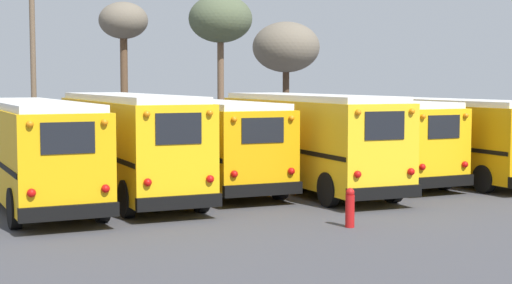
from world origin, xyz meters
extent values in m
plane|color=#424247|center=(0.00, 0.00, 0.00)|extent=(160.00, 160.00, 0.00)
cube|color=#EAAA0F|center=(-7.74, -0.30, 1.68)|extent=(2.77, 10.87, 2.62)
cube|color=white|center=(-7.74, -0.30, 3.09)|extent=(2.56, 10.43, 0.20)
cube|color=black|center=(-7.57, -5.74, 0.55)|extent=(2.48, 0.28, 0.36)
cube|color=black|center=(-7.57, -5.71, 2.40)|extent=(1.34, 0.07, 0.78)
sphere|color=red|center=(-8.48, -5.78, 1.09)|extent=(0.22, 0.22, 0.22)
sphere|color=orange|center=(-8.48, -5.78, 2.77)|extent=(0.18, 0.18, 0.18)
sphere|color=red|center=(-6.66, -5.72, 1.09)|extent=(0.22, 0.22, 0.22)
sphere|color=orange|center=(-6.66, -5.72, 2.77)|extent=(0.18, 0.18, 0.18)
cube|color=black|center=(-6.52, -0.26, 1.49)|extent=(0.36, 10.57, 0.14)
cylinder|color=black|center=(-6.74, 3.83, 0.54)|extent=(0.31, 1.08, 1.07)
cylinder|color=black|center=(-8.75, -4.43, 0.54)|extent=(0.31, 1.08, 1.07)
cylinder|color=black|center=(-6.48, -4.36, 0.54)|extent=(0.31, 1.08, 1.07)
cube|color=yellow|center=(-4.65, 0.11, 1.77)|extent=(2.49, 10.70, 2.79)
cube|color=white|center=(-4.65, 0.11, 3.26)|extent=(2.30, 10.27, 0.20)
cube|color=black|center=(-4.57, -5.26, 0.55)|extent=(2.39, 0.23, 0.36)
cube|color=black|center=(-4.57, -5.24, 2.54)|extent=(1.29, 0.05, 0.84)
sphere|color=red|center=(-5.45, -5.29, 1.14)|extent=(0.22, 0.22, 0.22)
sphere|color=orange|center=(-5.45, -5.29, 2.94)|extent=(0.18, 0.18, 0.18)
sphere|color=red|center=(-3.69, -5.26, 1.14)|extent=(0.22, 0.22, 0.22)
sphere|color=orange|center=(-3.69, -5.26, 2.94)|extent=(0.18, 0.18, 0.18)
cube|color=black|center=(-5.83, 0.09, 1.56)|extent=(0.17, 10.45, 0.14)
cube|color=black|center=(-3.46, 0.13, 1.56)|extent=(0.17, 10.45, 0.14)
cylinder|color=black|center=(-5.79, 4.13, 0.53)|extent=(0.29, 1.06, 1.06)
cylinder|color=black|center=(-3.61, 4.16, 0.53)|extent=(0.29, 1.06, 1.06)
cylinder|color=black|center=(-5.68, -3.94, 0.53)|extent=(0.29, 1.06, 1.06)
cylinder|color=black|center=(-3.50, -3.91, 0.53)|extent=(0.29, 1.06, 1.06)
cube|color=#E5A00C|center=(-1.55, 1.16, 1.64)|extent=(2.56, 10.06, 2.53)
cube|color=white|center=(-1.55, 1.16, 3.00)|extent=(2.36, 9.66, 0.20)
cube|color=black|center=(-1.52, -3.90, 0.55)|extent=(2.55, 0.22, 0.36)
cube|color=black|center=(-1.52, -3.87, 2.33)|extent=(1.37, 0.04, 0.76)
sphere|color=red|center=(-2.45, -3.91, 1.07)|extent=(0.22, 0.22, 0.22)
sphere|color=orange|center=(-2.45, -3.91, 2.68)|extent=(0.18, 0.18, 0.18)
sphere|color=red|center=(-0.58, -3.90, 1.07)|extent=(0.22, 0.22, 0.22)
sphere|color=orange|center=(-0.58, -3.90, 2.68)|extent=(0.18, 0.18, 0.18)
cube|color=black|center=(-2.81, 1.16, 1.45)|extent=(0.09, 9.84, 0.14)
cube|color=black|center=(-0.29, 1.17, 1.45)|extent=(0.09, 9.84, 0.14)
cylinder|color=black|center=(-2.74, 4.88, 0.53)|extent=(0.29, 1.07, 1.07)
cylinder|color=black|center=(-0.41, 4.89, 0.53)|extent=(0.29, 1.07, 1.07)
cylinder|color=black|center=(-2.69, -2.57, 0.53)|extent=(0.29, 1.07, 1.07)
cylinder|color=black|center=(-0.36, -2.55, 0.53)|extent=(0.29, 1.07, 1.07)
cube|color=yellow|center=(1.55, -0.73, 1.75)|extent=(2.54, 10.24, 2.76)
cube|color=white|center=(1.55, -0.73, 3.23)|extent=(2.34, 9.83, 0.20)
cube|color=black|center=(1.48, -5.87, 0.55)|extent=(2.46, 0.23, 0.36)
cube|color=black|center=(1.48, -5.85, 2.51)|extent=(1.33, 0.05, 0.83)
sphere|color=red|center=(0.58, -5.87, 1.13)|extent=(0.22, 0.22, 0.22)
sphere|color=orange|center=(0.58, -5.87, 2.91)|extent=(0.18, 0.18, 0.18)
sphere|color=red|center=(2.39, -5.89, 1.13)|extent=(0.22, 0.22, 0.22)
sphere|color=orange|center=(2.39, -5.89, 2.91)|extent=(0.18, 0.18, 0.18)
cube|color=black|center=(0.33, -0.71, 1.54)|extent=(0.15, 10.00, 0.14)
cube|color=black|center=(2.77, -0.74, 1.54)|extent=(0.15, 10.00, 0.14)
cylinder|color=black|center=(0.47, 3.09, 0.53)|extent=(0.29, 1.06, 1.06)
cylinder|color=black|center=(2.72, 3.06, 0.53)|extent=(0.29, 1.06, 1.06)
cylinder|color=black|center=(0.37, -4.52, 0.53)|extent=(0.29, 1.06, 1.06)
cylinder|color=black|center=(2.63, -4.55, 0.53)|extent=(0.29, 1.06, 1.06)
cube|color=yellow|center=(4.65, 1.08, 1.60)|extent=(2.78, 10.46, 2.56)
cube|color=white|center=(4.65, 1.08, 2.98)|extent=(2.57, 10.04, 0.20)
cube|color=black|center=(4.87, -4.14, 0.50)|extent=(2.39, 0.30, 0.36)
cube|color=black|center=(4.87, -4.11, 2.31)|extent=(1.29, 0.08, 0.77)
sphere|color=red|center=(3.99, -4.19, 1.03)|extent=(0.22, 0.22, 0.22)
sphere|color=orange|center=(3.99, -4.19, 2.66)|extent=(0.18, 0.18, 0.18)
sphere|color=red|center=(5.74, -4.11, 1.03)|extent=(0.22, 0.22, 0.22)
sphere|color=orange|center=(5.74, -4.11, 2.66)|extent=(0.18, 0.18, 0.18)
cube|color=black|center=(3.47, 1.03, 1.41)|extent=(0.45, 10.16, 0.14)
cube|color=black|center=(5.83, 1.13, 1.41)|extent=(0.45, 10.16, 0.14)
cylinder|color=black|center=(3.39, 4.92, 0.46)|extent=(0.32, 0.94, 0.92)
cylinder|color=black|center=(5.57, 5.01, 0.46)|extent=(0.32, 0.94, 0.92)
cylinder|color=black|center=(3.72, -2.85, 0.46)|extent=(0.32, 0.94, 0.92)
cylinder|color=black|center=(5.90, -2.75, 0.46)|extent=(0.32, 0.94, 0.92)
cube|color=#E5A00C|center=(7.74, -0.28, 1.62)|extent=(2.60, 10.07, 2.57)
cube|color=white|center=(7.74, -0.28, 3.01)|extent=(2.40, 9.66, 0.20)
cube|color=black|center=(6.51, -0.30, 1.43)|extent=(0.17, 9.83, 0.14)
cube|color=black|center=(8.98, -0.26, 1.43)|extent=(0.17, 9.83, 0.14)
cylinder|color=black|center=(6.54, 3.42, 0.48)|extent=(0.29, 0.96, 0.96)
cylinder|color=black|center=(8.84, 3.45, 0.48)|extent=(0.29, 0.96, 0.96)
cylinder|color=black|center=(6.65, -4.01, 0.48)|extent=(0.29, 0.96, 0.96)
cylinder|color=brown|center=(-5.82, 13.85, 4.54)|extent=(0.26, 0.26, 9.08)
cylinder|color=#473323|center=(10.02, 18.79, 2.38)|extent=(0.41, 0.41, 4.76)
ellipsoid|color=#6B6051|center=(10.02, 18.79, 5.90)|extent=(4.16, 4.16, 3.12)
cylinder|color=brown|center=(0.20, 20.33, 3.28)|extent=(0.44, 0.44, 6.56)
ellipsoid|color=#6B6051|center=(0.20, 20.33, 7.35)|extent=(2.88, 2.88, 2.16)
cylinder|color=brown|center=(4.34, 15.19, 3.12)|extent=(0.36, 0.36, 6.24)
ellipsoid|color=#4C563D|center=(4.34, 15.19, 7.20)|extent=(3.49, 3.49, 2.61)
cylinder|color=#939399|center=(-6.52, 8.11, 0.70)|extent=(0.06, 0.06, 1.40)
cylinder|color=#939399|center=(-3.91, 8.11, 0.70)|extent=(0.06, 0.06, 1.40)
cylinder|color=#939399|center=(-1.30, 8.11, 0.70)|extent=(0.06, 0.06, 1.40)
cylinder|color=#939399|center=(1.30, 8.11, 0.70)|extent=(0.06, 0.06, 1.40)
cylinder|color=#939399|center=(3.91, 8.11, 0.70)|extent=(0.06, 0.06, 1.40)
cylinder|color=#939399|center=(6.52, 8.11, 0.70)|extent=(0.06, 0.06, 1.40)
cylinder|color=#939399|center=(9.13, 8.11, 0.70)|extent=(0.06, 0.06, 1.40)
cylinder|color=#939399|center=(11.74, 8.11, 0.70)|extent=(0.06, 0.06, 1.40)
cylinder|color=#939399|center=(0.00, 8.11, 1.40)|extent=(23.49, 0.04, 0.04)
cylinder|color=#B21414|center=(-0.71, -7.66, 0.42)|extent=(0.24, 0.24, 0.85)
sphere|color=#B21414|center=(-0.71, -7.66, 0.92)|extent=(0.23, 0.23, 0.23)
camera|label=1|loc=(-10.91, -25.21, 3.80)|focal=55.00mm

